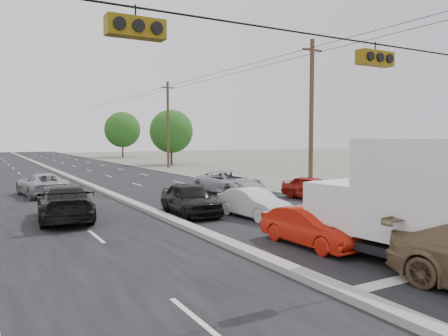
# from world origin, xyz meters

# --- Properties ---
(ground) EXTENTS (200.00, 200.00, 0.00)m
(ground) POSITION_xyz_m (0.00, 0.00, 0.00)
(ground) COLOR #606356
(ground) RESTS_ON ground
(road_surface) EXTENTS (20.00, 160.00, 0.02)m
(road_surface) POSITION_xyz_m (0.00, 30.00, 0.00)
(road_surface) COLOR black
(road_surface) RESTS_ON ground
(center_median) EXTENTS (0.50, 160.00, 0.20)m
(center_median) POSITION_xyz_m (0.00, 30.00, 0.10)
(center_median) COLOR gray
(center_median) RESTS_ON ground
(utility_pole_right_b) EXTENTS (1.60, 0.30, 10.00)m
(utility_pole_right_b) POSITION_xyz_m (12.50, 15.00, 5.11)
(utility_pole_right_b) COLOR #422D1E
(utility_pole_right_b) RESTS_ON ground
(utility_pole_right_c) EXTENTS (1.60, 0.30, 10.00)m
(utility_pole_right_c) POSITION_xyz_m (12.50, 40.00, 5.11)
(utility_pole_right_c) COLOR #422D1E
(utility_pole_right_c) RESTS_ON ground
(traffic_signals) EXTENTS (25.00, 0.30, 0.54)m
(traffic_signals) POSITION_xyz_m (1.40, 0.00, 5.49)
(traffic_signals) COLOR black
(traffic_signals) RESTS_ON ground
(tree_right_mid) EXTENTS (5.60, 5.60, 7.14)m
(tree_right_mid) POSITION_xyz_m (15.00, 45.00, 4.34)
(tree_right_mid) COLOR #382619
(tree_right_mid) RESTS_ON ground
(tree_right_far) EXTENTS (6.40, 6.40, 8.16)m
(tree_right_far) POSITION_xyz_m (16.00, 70.00, 4.96)
(tree_right_far) COLOR #382619
(tree_right_far) RESTS_ON ground
(box_truck) EXTENTS (3.14, 7.13, 3.51)m
(box_truck) POSITION_xyz_m (3.58, -0.27, 1.80)
(box_truck) COLOR black
(box_truck) RESTS_ON ground
(red_sedan) EXTENTS (1.49, 3.87, 1.26)m
(red_sedan) POSITION_xyz_m (2.35, 3.17, 0.63)
(red_sedan) COLOR red
(red_sedan) RESTS_ON ground
(queue_car_a) EXTENTS (1.94, 4.35, 1.45)m
(queue_car_a) POSITION_xyz_m (1.40, 10.39, 0.73)
(queue_car_a) COLOR black
(queue_car_a) RESTS_ON ground
(queue_car_b) EXTENTS (1.69, 3.96, 1.27)m
(queue_car_b) POSITION_xyz_m (3.50, 8.32, 0.63)
(queue_car_b) COLOR silver
(queue_car_b) RESTS_ON ground
(queue_car_c) EXTENTS (2.92, 5.38, 1.43)m
(queue_car_c) POSITION_xyz_m (6.70, 15.91, 0.72)
(queue_car_c) COLOR #ABADB3
(queue_car_c) RESTS_ON ground
(queue_car_d) EXTENTS (2.32, 5.49, 1.58)m
(queue_car_d) POSITION_xyz_m (9.60, 4.79, 0.79)
(queue_car_d) COLOR navy
(queue_car_d) RESTS_ON ground
(queue_car_e) EXTENTS (2.00, 4.04, 1.33)m
(queue_car_e) POSITION_xyz_m (9.49, 11.34, 0.66)
(queue_car_e) COLOR maroon
(queue_car_e) RESTS_ON ground
(oncoming_near) EXTENTS (2.71, 5.51, 1.54)m
(oncoming_near) POSITION_xyz_m (-3.81, 11.80, 0.77)
(oncoming_near) COLOR black
(oncoming_near) RESTS_ON ground
(oncoming_far) EXTENTS (2.78, 5.13, 1.37)m
(oncoming_far) POSITION_xyz_m (-3.62, 20.71, 0.68)
(oncoming_far) COLOR #989B9F
(oncoming_far) RESTS_ON ground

